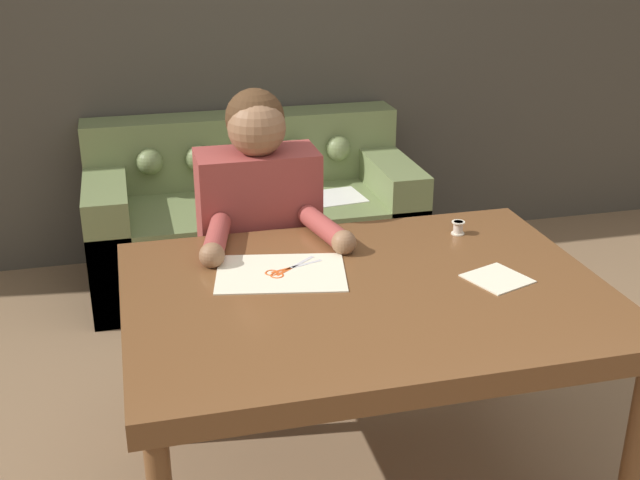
% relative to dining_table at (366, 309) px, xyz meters
% --- Properties ---
extents(wall_back, '(8.00, 0.06, 2.60)m').
position_rel_dining_table_xyz_m(wall_back, '(0.08, 2.15, 0.61)').
color(wall_back, '#474238').
rests_on(wall_back, ground_plane).
extents(dining_table, '(1.40, 1.03, 0.75)m').
position_rel_dining_table_xyz_m(dining_table, '(0.00, 0.00, 0.00)').
color(dining_table, brown).
rests_on(dining_table, ground_plane).
extents(couch, '(1.60, 0.77, 0.80)m').
position_rel_dining_table_xyz_m(couch, '(-0.06, 1.76, -0.39)').
color(couch, olive).
rests_on(couch, ground_plane).
extents(person, '(0.50, 0.57, 1.21)m').
position_rel_dining_table_xyz_m(person, '(-0.20, 0.64, -0.07)').
color(person, '#33281E').
rests_on(person, ground_plane).
extents(pattern_paper_main, '(0.43, 0.34, 0.00)m').
position_rel_dining_table_xyz_m(pattern_paper_main, '(-0.22, 0.16, 0.07)').
color(pattern_paper_main, beige).
rests_on(pattern_paper_main, dining_table).
extents(pattern_paper_offcut, '(0.21, 0.21, 0.00)m').
position_rel_dining_table_xyz_m(pattern_paper_offcut, '(0.39, -0.04, 0.07)').
color(pattern_paper_offcut, beige).
rests_on(pattern_paper_offcut, dining_table).
extents(scissors, '(0.19, 0.14, 0.01)m').
position_rel_dining_table_xyz_m(scissors, '(-0.21, 0.17, 0.07)').
color(scissors, silver).
rests_on(scissors, dining_table).
extents(thread_spool, '(0.04, 0.04, 0.05)m').
position_rel_dining_table_xyz_m(thread_spool, '(0.42, 0.32, 0.09)').
color(thread_spool, beige).
rests_on(thread_spool, dining_table).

